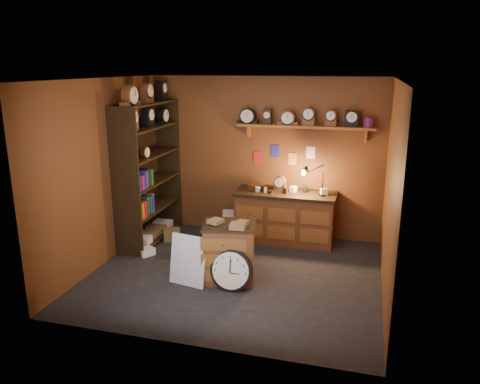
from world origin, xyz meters
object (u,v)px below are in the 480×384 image
(workbench, at_px, (285,214))
(low_cabinet, at_px, (229,250))
(big_round_clock, at_px, (231,270))
(shelving_unit, at_px, (147,167))

(workbench, distance_m, low_cabinet, 1.70)
(low_cabinet, xyz_separation_m, big_round_clock, (0.11, -0.30, -0.16))
(shelving_unit, distance_m, low_cabinet, 2.25)
(workbench, relative_size, big_round_clock, 2.96)
(shelving_unit, distance_m, workbench, 2.41)
(shelving_unit, height_order, low_cabinet, shelving_unit)
(shelving_unit, xyz_separation_m, low_cabinet, (1.75, -1.14, -0.82))
(big_round_clock, bearing_deg, workbench, 79.29)
(shelving_unit, height_order, big_round_clock, shelving_unit)
(low_cabinet, relative_size, big_round_clock, 1.60)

